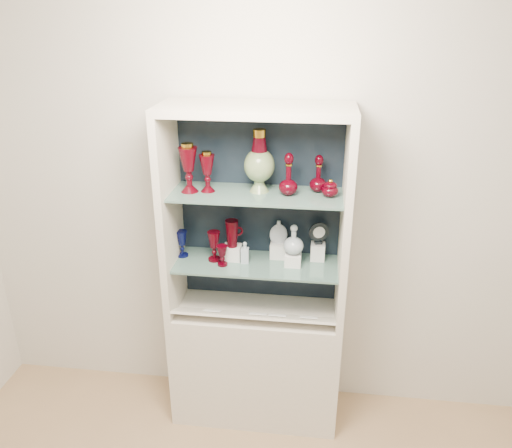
# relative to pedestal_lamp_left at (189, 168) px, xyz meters

# --- Properties ---
(wall_back) EXTENTS (3.50, 0.02, 2.80)m
(wall_back) POSITION_rel_pedestal_lamp_left_xyz_m (0.36, 0.21, -0.20)
(wall_back) COLOR beige
(wall_back) RESTS_ON ground
(cabinet_base) EXTENTS (1.00, 0.40, 0.75)m
(cabinet_base) POSITION_rel_pedestal_lamp_left_xyz_m (0.36, -0.01, -1.23)
(cabinet_base) COLOR beige
(cabinet_base) RESTS_ON ground
(cabinet_back_panel) EXTENTS (0.98, 0.02, 1.15)m
(cabinet_back_panel) POSITION_rel_pedestal_lamp_left_xyz_m (0.36, 0.18, -0.28)
(cabinet_back_panel) COLOR black
(cabinet_back_panel) RESTS_ON cabinet_base
(cabinet_side_left) EXTENTS (0.04, 0.40, 1.15)m
(cabinet_side_left) POSITION_rel_pedestal_lamp_left_xyz_m (-0.12, -0.01, -0.28)
(cabinet_side_left) COLOR beige
(cabinet_side_left) RESTS_ON cabinet_base
(cabinet_side_right) EXTENTS (0.04, 0.40, 1.15)m
(cabinet_side_right) POSITION_rel_pedestal_lamp_left_xyz_m (0.84, -0.01, -0.28)
(cabinet_side_right) COLOR beige
(cabinet_side_right) RESTS_ON cabinet_base
(cabinet_top_cap) EXTENTS (1.00, 0.40, 0.04)m
(cabinet_top_cap) POSITION_rel_pedestal_lamp_left_xyz_m (0.36, -0.01, 0.32)
(cabinet_top_cap) COLOR beige
(cabinet_top_cap) RESTS_ON cabinet_side_left
(shelf_lower) EXTENTS (0.92, 0.34, 0.01)m
(shelf_lower) POSITION_rel_pedestal_lamp_left_xyz_m (0.36, 0.01, -0.56)
(shelf_lower) COLOR slate
(shelf_lower) RESTS_ON cabinet_side_left
(shelf_upper) EXTENTS (0.92, 0.34, 0.01)m
(shelf_upper) POSITION_rel_pedestal_lamp_left_xyz_m (0.36, 0.01, -0.14)
(shelf_upper) COLOR slate
(shelf_upper) RESTS_ON cabinet_side_left
(label_ledge) EXTENTS (0.92, 0.17, 0.09)m
(label_ledge) POSITION_rel_pedestal_lamp_left_xyz_m (0.36, -0.12, -0.82)
(label_ledge) COLOR beige
(label_ledge) RESTS_ON cabinet_base
(label_card_0) EXTENTS (0.10, 0.06, 0.03)m
(label_card_0) POSITION_rel_pedestal_lamp_left_xyz_m (0.39, -0.12, -0.81)
(label_card_0) COLOR white
(label_card_0) RESTS_ON label_ledge
(label_card_1) EXTENTS (0.10, 0.06, 0.03)m
(label_card_1) POSITION_rel_pedestal_lamp_left_xyz_m (0.67, -0.12, -0.81)
(label_card_1) COLOR white
(label_card_1) RESTS_ON label_ledge
(label_card_2) EXTENTS (0.10, 0.06, 0.03)m
(label_card_2) POSITION_rel_pedestal_lamp_left_xyz_m (0.13, -0.12, -0.81)
(label_card_2) COLOR white
(label_card_2) RESTS_ON label_ledge
(label_card_3) EXTENTS (0.10, 0.06, 0.03)m
(label_card_3) POSITION_rel_pedestal_lamp_left_xyz_m (0.50, -0.12, -0.81)
(label_card_3) COLOR white
(label_card_3) RESTS_ON label_ledge
(pedestal_lamp_left) EXTENTS (0.12, 0.12, 0.27)m
(pedestal_lamp_left) POSITION_rel_pedestal_lamp_left_xyz_m (0.00, 0.00, 0.00)
(pedestal_lamp_left) COLOR #46030C
(pedestal_lamp_left) RESTS_ON shelf_upper
(pedestal_lamp_right) EXTENTS (0.11, 0.11, 0.22)m
(pedestal_lamp_right) POSITION_rel_pedestal_lamp_left_xyz_m (0.10, 0.02, -0.02)
(pedestal_lamp_right) COLOR #46030C
(pedestal_lamp_right) RESTS_ON shelf_upper
(enamel_urn) EXTENTS (0.18, 0.18, 0.34)m
(enamel_urn) POSITION_rel_pedestal_lamp_left_xyz_m (0.37, 0.05, 0.04)
(enamel_urn) COLOR #114C22
(enamel_urn) RESTS_ON shelf_upper
(ruby_decanter_a) EXTENTS (0.10, 0.10, 0.26)m
(ruby_decanter_a) POSITION_rel_pedestal_lamp_left_xyz_m (0.53, 0.01, -0.00)
(ruby_decanter_a) COLOR #44000B
(ruby_decanter_a) RESTS_ON shelf_upper
(ruby_decanter_b) EXTENTS (0.11, 0.11, 0.22)m
(ruby_decanter_b) POSITION_rel_pedestal_lamp_left_xyz_m (0.69, 0.08, -0.02)
(ruby_decanter_b) COLOR #44000B
(ruby_decanter_b) RESTS_ON shelf_upper
(lidded_bowl) EXTENTS (0.11, 0.11, 0.10)m
(lidded_bowl) POSITION_rel_pedestal_lamp_left_xyz_m (0.75, 0.01, -0.08)
(lidded_bowl) COLOR #44000B
(lidded_bowl) RESTS_ON shelf_upper
(cobalt_goblet) EXTENTS (0.07, 0.07, 0.16)m
(cobalt_goblet) POSITION_rel_pedestal_lamp_left_xyz_m (-0.08, 0.05, -0.47)
(cobalt_goblet) COLOR #060938
(cobalt_goblet) RESTS_ON shelf_lower
(ruby_goblet_tall) EXTENTS (0.08, 0.08, 0.18)m
(ruby_goblet_tall) POSITION_rel_pedestal_lamp_left_xyz_m (0.12, 0.02, -0.46)
(ruby_goblet_tall) COLOR #46030C
(ruby_goblet_tall) RESTS_ON shelf_lower
(ruby_goblet_small) EXTENTS (0.08, 0.08, 0.12)m
(ruby_goblet_small) POSITION_rel_pedestal_lamp_left_xyz_m (0.18, -0.04, -0.49)
(ruby_goblet_small) COLOR #44000B
(ruby_goblet_small) RESTS_ON shelf_lower
(riser_ruby_pitcher) EXTENTS (0.10, 0.10, 0.08)m
(riser_ruby_pitcher) POSITION_rel_pedestal_lamp_left_xyz_m (0.22, 0.05, -0.51)
(riser_ruby_pitcher) COLOR silver
(riser_ruby_pitcher) RESTS_ON shelf_lower
(ruby_pitcher) EXTENTS (0.14, 0.12, 0.16)m
(ruby_pitcher) POSITION_rel_pedestal_lamp_left_xyz_m (0.22, 0.05, -0.39)
(ruby_pitcher) COLOR #46030C
(ruby_pitcher) RESTS_ON riser_ruby_pitcher
(clear_square_bottle) EXTENTS (0.05, 0.05, 0.13)m
(clear_square_bottle) POSITION_rel_pedestal_lamp_left_xyz_m (0.30, 0.01, -0.49)
(clear_square_bottle) COLOR #A0AFB9
(clear_square_bottle) RESTS_ON shelf_lower
(riser_flat_flask) EXTENTS (0.09, 0.09, 0.09)m
(riser_flat_flask) POSITION_rel_pedestal_lamp_left_xyz_m (0.48, 0.11, -0.51)
(riser_flat_flask) COLOR silver
(riser_flat_flask) RESTS_ON shelf_lower
(flat_flask) EXTENTS (0.11, 0.05, 0.14)m
(flat_flask) POSITION_rel_pedestal_lamp_left_xyz_m (0.48, 0.11, -0.39)
(flat_flask) COLOR #B5BEC8
(flat_flask) RESTS_ON riser_flat_flask
(riser_clear_round_decanter) EXTENTS (0.09, 0.09, 0.07)m
(riser_clear_round_decanter) POSITION_rel_pedestal_lamp_left_xyz_m (0.57, 0.02, -0.52)
(riser_clear_round_decanter) COLOR silver
(riser_clear_round_decanter) RESTS_ON shelf_lower
(clear_round_decanter) EXTENTS (0.14, 0.14, 0.17)m
(clear_round_decanter) POSITION_rel_pedestal_lamp_left_xyz_m (0.57, 0.02, -0.40)
(clear_round_decanter) COLOR #A0AFB9
(clear_round_decanter) RESTS_ON riser_clear_round_decanter
(riser_cameo_medallion) EXTENTS (0.08, 0.08, 0.10)m
(riser_cameo_medallion) POSITION_rel_pedestal_lamp_left_xyz_m (0.71, 0.10, -0.50)
(riser_cameo_medallion) COLOR silver
(riser_cameo_medallion) RESTS_ON shelf_lower
(cameo_medallion) EXTENTS (0.12, 0.07, 0.13)m
(cameo_medallion) POSITION_rel_pedestal_lamp_left_xyz_m (0.71, 0.10, -0.39)
(cameo_medallion) COLOR black
(cameo_medallion) RESTS_ON riser_cameo_medallion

